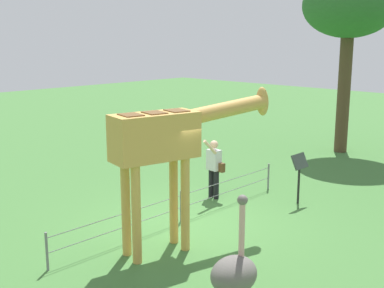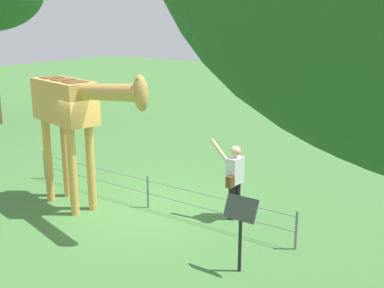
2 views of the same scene
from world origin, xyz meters
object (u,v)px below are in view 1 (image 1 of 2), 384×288
Objects in this scene: info_sign at (299,168)px; ostrich at (234,275)px; visitor at (214,166)px; giraffe at (169,142)px; tree_northeast at (349,8)px.

ostrich is at bearing -155.36° from info_sign.
visitor is 6.78m from ostrich.
giraffe reaches higher than visitor.
visitor is at bearing 43.62° from ostrich.
giraffe is 4.49m from info_sign.
ostrich is at bearing -136.38° from visitor.
tree_northeast is (12.42, 4.91, 4.07)m from ostrich.
ostrich is 0.34× the size of tree_northeast.
giraffe is at bearing -170.57° from tree_northeast.
tree_northeast is at bearing 1.82° from visitor.
giraffe reaches higher than ostrich.
visitor reaches higher than info_sign.
info_sign is (1.19, -1.88, 0.05)m from visitor.
ostrich reaches higher than visitor.
tree_northeast is (10.60, 1.76, 3.02)m from giraffe.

